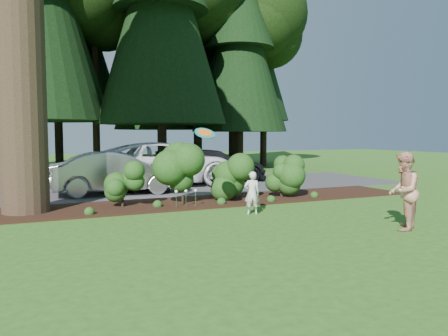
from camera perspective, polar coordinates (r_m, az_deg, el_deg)
name	(u,v)px	position (r m, az deg, el deg)	size (l,w,h in m)	color
ground	(229,223)	(10.87, 0.70, -7.17)	(80.00, 80.00, 0.00)	#295518
mulch_bed	(186,203)	(13.84, -4.95, -4.56)	(16.00, 2.50, 0.05)	black
driveway	(152,188)	(17.87, -9.41, -2.59)	(22.00, 6.00, 0.03)	#38383A
shrub_row	(210,177)	(13.90, -1.82, -1.24)	(6.53, 1.60, 1.61)	#184615
lily_cluster	(186,192)	(12.88, -4.99, -3.12)	(0.69, 0.09, 0.57)	#184615
tree_wall	(115,6)	(27.46, -14.11, 19.78)	(25.66, 12.15, 17.09)	black
car_silver_wagon	(117,173)	(16.17, -13.81, -0.62)	(1.62, 4.64, 1.53)	#B3B3B8
car_white_suv	(163,164)	(18.64, -7.92, 0.57)	(3.01, 6.53, 1.81)	white
car_dark_suv	(213,165)	(19.91, -1.47, 0.33)	(2.03, 5.00, 1.45)	black
child	(252,193)	(11.92, 3.68, -3.27)	(0.43, 0.28, 1.18)	silver
adult	(403,191)	(10.76, 22.37, -2.79)	(0.87, 0.68, 1.79)	#CD431B
frisbee	(205,133)	(11.32, -2.51, 4.58)	(0.56, 0.49, 0.30)	#177B7E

